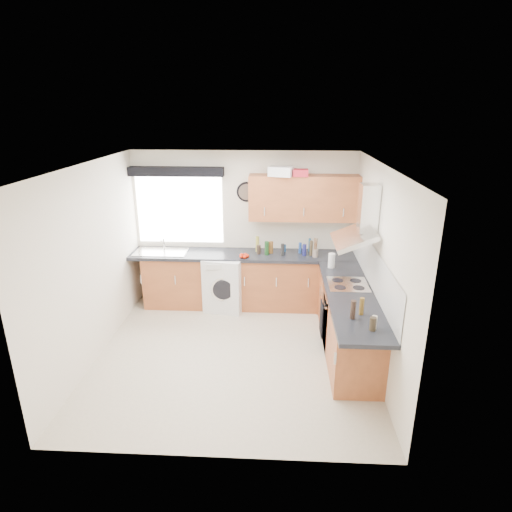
# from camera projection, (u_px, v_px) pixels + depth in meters

# --- Properties ---
(ground_plane) EXTENTS (3.60, 3.60, 0.00)m
(ground_plane) POSITION_uv_depth(u_px,v_px,m) (234.00, 354.00, 5.75)
(ground_plane) COLOR beige
(ceiling) EXTENTS (3.60, 3.60, 0.02)m
(ceiling) POSITION_uv_depth(u_px,v_px,m) (230.00, 166.00, 4.92)
(ceiling) COLOR white
(ceiling) RESTS_ON wall_back
(wall_back) EXTENTS (3.60, 0.02, 2.50)m
(wall_back) POSITION_uv_depth(u_px,v_px,m) (244.00, 228.00, 7.03)
(wall_back) COLOR silver
(wall_back) RESTS_ON ground_plane
(wall_front) EXTENTS (3.60, 0.02, 2.50)m
(wall_front) POSITION_uv_depth(u_px,v_px,m) (210.00, 342.00, 3.64)
(wall_front) COLOR silver
(wall_front) RESTS_ON ground_plane
(wall_left) EXTENTS (0.02, 3.60, 2.50)m
(wall_left) POSITION_uv_depth(u_px,v_px,m) (92.00, 264.00, 5.43)
(wall_left) COLOR silver
(wall_left) RESTS_ON ground_plane
(wall_right) EXTENTS (0.02, 3.60, 2.50)m
(wall_right) POSITION_uv_depth(u_px,v_px,m) (378.00, 270.00, 5.25)
(wall_right) COLOR silver
(wall_right) RESTS_ON ground_plane
(window) EXTENTS (1.40, 0.02, 1.10)m
(window) POSITION_uv_depth(u_px,v_px,m) (180.00, 210.00, 6.98)
(window) COLOR silver
(window) RESTS_ON wall_back
(window_blind) EXTENTS (1.50, 0.18, 0.14)m
(window_blind) POSITION_uv_depth(u_px,v_px,m) (176.00, 171.00, 6.68)
(window_blind) COLOR black
(window_blind) RESTS_ON wall_back
(splashback) EXTENTS (0.01, 3.00, 0.54)m
(splashback) POSITION_uv_depth(u_px,v_px,m) (372.00, 266.00, 5.55)
(splashback) COLOR white
(splashback) RESTS_ON wall_right
(base_cab_back) EXTENTS (3.00, 0.58, 0.86)m
(base_cab_back) POSITION_uv_depth(u_px,v_px,m) (237.00, 281.00, 7.04)
(base_cab_back) COLOR brown
(base_cab_back) RESTS_ON ground_plane
(base_cab_corner) EXTENTS (0.60, 0.60, 0.86)m
(base_cab_corner) POSITION_uv_depth(u_px,v_px,m) (335.00, 283.00, 6.95)
(base_cab_corner) COLOR brown
(base_cab_corner) RESTS_ON ground_plane
(base_cab_right) EXTENTS (0.58, 2.10, 0.86)m
(base_cab_right) POSITION_uv_depth(u_px,v_px,m) (348.00, 323.00, 5.67)
(base_cab_right) COLOR brown
(base_cab_right) RESTS_ON ground_plane
(worktop_back) EXTENTS (3.60, 0.62, 0.05)m
(worktop_back) POSITION_uv_depth(u_px,v_px,m) (243.00, 255.00, 6.87)
(worktop_back) COLOR black
(worktop_back) RESTS_ON base_cab_back
(worktop_right) EXTENTS (0.62, 2.42, 0.05)m
(worktop_right) POSITION_uv_depth(u_px,v_px,m) (351.00, 296.00, 5.38)
(worktop_right) COLOR black
(worktop_right) RESTS_ON base_cab_right
(sink) EXTENTS (0.84, 0.46, 0.10)m
(sink) POSITION_uv_depth(u_px,v_px,m) (161.00, 250.00, 6.92)
(sink) COLOR silver
(sink) RESTS_ON worktop_back
(oven) EXTENTS (0.56, 0.58, 0.85)m
(oven) POSITION_uv_depth(u_px,v_px,m) (345.00, 318.00, 5.82)
(oven) COLOR black
(oven) RESTS_ON ground_plane
(hob_plate) EXTENTS (0.52, 0.52, 0.01)m
(hob_plate) POSITION_uv_depth(u_px,v_px,m) (348.00, 284.00, 5.65)
(hob_plate) COLOR silver
(hob_plate) RESTS_ON worktop_right
(extractor_hood) EXTENTS (0.52, 0.78, 0.66)m
(extractor_hood) POSITION_uv_depth(u_px,v_px,m) (361.00, 222.00, 5.37)
(extractor_hood) COLOR silver
(extractor_hood) RESTS_ON wall_right
(upper_cabinets) EXTENTS (1.70, 0.35, 0.70)m
(upper_cabinets) POSITION_uv_depth(u_px,v_px,m) (304.00, 198.00, 6.64)
(upper_cabinets) COLOR brown
(upper_cabinets) RESTS_ON wall_back
(washing_machine) EXTENTS (0.70, 0.68, 0.89)m
(washing_machine) POSITION_uv_depth(u_px,v_px,m) (225.00, 282.00, 6.94)
(washing_machine) COLOR silver
(washing_machine) RESTS_ON ground_plane
(wall_clock) EXTENTS (0.32, 0.04, 0.32)m
(wall_clock) POSITION_uv_depth(u_px,v_px,m) (247.00, 192.00, 6.81)
(wall_clock) COLOR black
(wall_clock) RESTS_ON wall_back
(casserole) EXTENTS (0.40, 0.33, 0.14)m
(casserole) POSITION_uv_depth(u_px,v_px,m) (281.00, 171.00, 6.42)
(casserole) COLOR silver
(casserole) RESTS_ON upper_cabinets
(storage_box) EXTENTS (0.23, 0.19, 0.10)m
(storage_box) POSITION_uv_depth(u_px,v_px,m) (300.00, 173.00, 6.41)
(storage_box) COLOR #AF1D29
(storage_box) RESTS_ON upper_cabinets
(utensil_pot) EXTENTS (0.11, 0.11, 0.12)m
(utensil_pot) POSITION_uv_depth(u_px,v_px,m) (315.00, 253.00, 6.69)
(utensil_pot) COLOR gray
(utensil_pot) RESTS_ON worktop_back
(kitchen_roll) EXTENTS (0.12, 0.12, 0.21)m
(kitchen_roll) POSITION_uv_depth(u_px,v_px,m) (331.00, 260.00, 6.24)
(kitchen_roll) COLOR silver
(kitchen_roll) RESTS_ON worktop_right
(tomato_cluster) EXTENTS (0.16, 0.16, 0.06)m
(tomato_cluster) POSITION_uv_depth(u_px,v_px,m) (244.00, 256.00, 6.66)
(tomato_cluster) COLOR #BA200A
(tomato_cluster) RESTS_ON worktop_back
(jar_0) EXTENTS (0.08, 0.08, 0.19)m
(jar_0) POSITION_uv_depth(u_px,v_px,m) (271.00, 247.00, 6.86)
(jar_0) COLOR brown
(jar_0) RESTS_ON worktop_back
(jar_1) EXTENTS (0.04, 0.04, 0.11)m
(jar_1) POSITION_uv_depth(u_px,v_px,m) (285.00, 248.00, 6.95)
(jar_1) COLOR navy
(jar_1) RESTS_ON worktop_back
(jar_2) EXTENTS (0.06, 0.06, 0.26)m
(jar_2) POSITION_uv_depth(u_px,v_px,m) (257.00, 244.00, 6.91)
(jar_2) COLOR #A69D39
(jar_2) RESTS_ON worktop_back
(jar_3) EXTENTS (0.06, 0.06, 0.14)m
(jar_3) POSITION_uv_depth(u_px,v_px,m) (259.00, 250.00, 6.82)
(jar_3) COLOR #2F221A
(jar_3) RESTS_ON worktop_back
(jar_4) EXTENTS (0.05, 0.05, 0.24)m
(jar_4) POSITION_uv_depth(u_px,v_px,m) (311.00, 248.00, 6.74)
(jar_4) COLOR #3E3322
(jar_4) RESTS_ON worktop_back
(jar_5) EXTENTS (0.04, 0.04, 0.22)m
(jar_5) POSITION_uv_depth(u_px,v_px,m) (310.00, 245.00, 6.93)
(jar_5) COLOR #1A5580
(jar_5) RESTS_ON worktop_back
(jar_6) EXTENTS (0.06, 0.06, 0.18)m
(jar_6) POSITION_uv_depth(u_px,v_px,m) (304.00, 250.00, 6.74)
(jar_6) COLOR navy
(jar_6) RESTS_ON worktop_back
(jar_7) EXTENTS (0.05, 0.05, 0.17)m
(jar_7) POSITION_uv_depth(u_px,v_px,m) (300.00, 248.00, 6.85)
(jar_7) COLOR navy
(jar_7) RESTS_ON worktop_back
(jar_8) EXTENTS (0.07, 0.07, 0.22)m
(jar_8) POSITION_uv_depth(u_px,v_px,m) (267.00, 248.00, 6.77)
(jar_8) COLOR #163E18
(jar_8) RESTS_ON worktop_back
(jar_9) EXTENTS (0.06, 0.06, 0.19)m
(jar_9) POSITION_uv_depth(u_px,v_px,m) (283.00, 250.00, 6.74)
(jar_9) COLOR black
(jar_9) RESTS_ON worktop_back
(bottle_0) EXTENTS (0.07, 0.07, 0.15)m
(bottle_0) POSITION_uv_depth(u_px,v_px,m) (373.00, 324.00, 4.49)
(bottle_0) COLOR #32291B
(bottle_0) RESTS_ON worktop_right
(bottle_1) EXTENTS (0.06, 0.06, 0.22)m
(bottle_1) POSITION_uv_depth(u_px,v_px,m) (353.00, 310.00, 4.73)
(bottle_1) COLOR #30211A
(bottle_1) RESTS_ON worktop_right
(bottle_2) EXTENTS (0.06, 0.06, 0.15)m
(bottle_2) POSITION_uv_depth(u_px,v_px,m) (374.00, 322.00, 4.53)
(bottle_2) COLOR #A99F90
(bottle_2) RESTS_ON worktop_right
(bottle_3) EXTENTS (0.05, 0.05, 0.20)m
(bottle_3) POSITION_uv_depth(u_px,v_px,m) (362.00, 306.00, 4.83)
(bottle_3) COLOR brown
(bottle_3) RESTS_ON worktop_right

